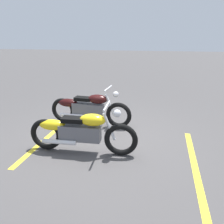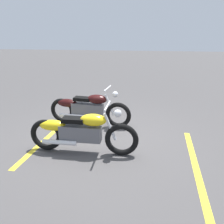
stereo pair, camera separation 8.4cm
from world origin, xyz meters
name	(u,v)px [view 2 (the right image)]	position (x,y,z in m)	size (l,w,h in m)	color
ground_plane	(97,137)	(0.00, 0.00, 0.00)	(60.00, 60.00, 0.00)	#474444
motorcycle_bright_foreground	(80,131)	(-0.15, -0.75, 0.46)	(2.23, 0.62, 1.04)	black
motorcycle_dark_foreground	(87,108)	(-0.43, 0.74, 0.46)	(2.23, 0.62, 1.04)	black
parking_stripe_near	(51,134)	(-1.13, -0.03, 0.00)	(3.20, 0.12, 0.01)	yellow
parking_stripe_mid	(196,169)	(2.08, -0.99, 0.00)	(3.20, 0.12, 0.01)	yellow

